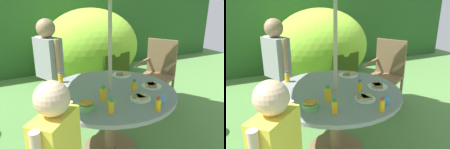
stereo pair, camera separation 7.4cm
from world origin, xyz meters
TOP-DOWN VIEW (x-y plane):
  - hedge_backdrop at (0.00, 3.19)m, footprint 9.00×0.70m
  - garden_table at (0.00, 0.00)m, footprint 1.27×1.27m
  - wooden_chair at (1.15, 0.73)m, footprint 0.65×0.64m
  - dome_tent at (0.62, 2.09)m, footprint 2.11×2.11m
  - child_in_grey_shirt at (-0.40, 0.90)m, footprint 0.31×0.41m
  - child_in_yellow_shirt at (-0.69, -0.71)m, footprint 0.32×0.33m
  - snack_bowl at (-0.34, -0.27)m, footprint 0.13×0.13m
  - plate_mid_right at (0.32, 0.34)m, footprint 0.22×0.22m
  - plate_front_edge at (0.15, -0.30)m, footprint 0.19×0.19m
  - plate_center_back at (0.42, -0.10)m, footprint 0.20×0.20m
  - juice_bottle_near_left at (-0.38, 0.43)m, footprint 0.05×0.05m
  - juice_bottle_near_right at (-0.15, -0.17)m, footprint 0.06×0.06m
  - juice_bottle_far_left at (-0.19, -0.41)m, footprint 0.05×0.05m
  - juice_bottle_far_right at (0.21, -0.10)m, footprint 0.04×0.04m
  - juice_bottle_center_front at (0.16, -0.54)m, footprint 0.04×0.04m
  - cup_near at (0.27, -0.44)m, footprint 0.06×0.06m

SIDE VIEW (x-z plane):
  - wooden_chair at x=1.15m, z-range 0.04..1.00m
  - garden_table at x=0.00m, z-range 0.20..0.88m
  - dome_tent at x=0.62m, z-range -0.01..1.37m
  - plate_mid_right at x=0.32m, z-range 0.68..0.71m
  - plate_front_edge at x=0.15m, z-range 0.68..0.71m
  - plate_center_back at x=0.42m, z-range 0.68..0.71m
  - cup_near at x=0.27m, z-range 0.68..0.75m
  - snack_bowl at x=-0.34m, z-range 0.68..0.76m
  - child_in_yellow_shirt at x=-0.69m, z-range 0.16..1.29m
  - juice_bottle_far_right at x=0.21m, z-range 0.68..0.79m
  - juice_bottle_near_left at x=-0.38m, z-range 0.68..0.79m
  - juice_bottle_center_front at x=0.16m, z-range 0.68..0.79m
  - juice_bottle_far_left at x=-0.19m, z-range 0.68..0.80m
  - juice_bottle_near_right at x=-0.15m, z-range 0.68..0.81m
  - child_in_grey_shirt at x=-0.40m, z-range 0.18..1.50m
  - hedge_backdrop at x=0.00m, z-range 0.00..1.77m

